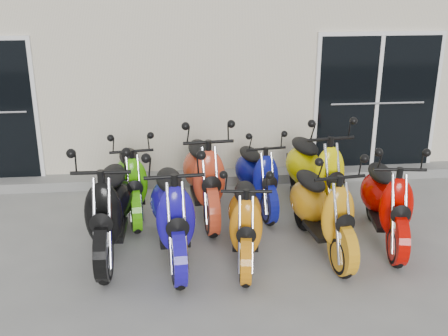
% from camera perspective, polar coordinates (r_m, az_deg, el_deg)
% --- Properties ---
extents(ground, '(80.00, 80.00, 0.00)m').
position_cam_1_polar(ground, '(7.15, 0.48, -7.31)').
color(ground, gray).
rests_on(ground, ground).
extents(building, '(14.00, 6.00, 3.20)m').
position_cam_1_polar(building, '(11.65, -2.29, 11.74)').
color(building, beige).
rests_on(building, ground).
extents(front_step, '(14.00, 0.40, 0.15)m').
position_cam_1_polar(front_step, '(8.96, -0.90, -0.95)').
color(front_step, gray).
rests_on(front_step, ground).
extents(door_left, '(1.07, 0.08, 2.22)m').
position_cam_1_polar(door_left, '(9.07, -21.71, 5.74)').
color(door_left, black).
rests_on(door_left, front_step).
extents(door_right, '(2.02, 0.08, 2.22)m').
position_cam_1_polar(door_right, '(9.32, 15.24, 6.81)').
color(door_right, black).
rests_on(door_right, front_step).
extents(scooter_front_black, '(0.79, 2.03, 1.48)m').
position_cam_1_polar(scooter_front_black, '(6.69, -11.60, -2.75)').
color(scooter_front_black, black).
rests_on(scooter_front_black, ground).
extents(scooter_front_blue, '(0.87, 2.05, 1.48)m').
position_cam_1_polar(scooter_front_blue, '(6.48, -5.30, -3.20)').
color(scooter_front_blue, '#190EA0').
rests_on(scooter_front_blue, ground).
extents(scooter_front_orange_a, '(0.82, 1.77, 1.26)m').
position_cam_1_polar(scooter_front_orange_a, '(6.45, 2.19, -4.26)').
color(scooter_front_orange_a, orange).
rests_on(scooter_front_orange_a, ground).
extents(scooter_front_orange_b, '(0.90, 1.92, 1.36)m').
position_cam_1_polar(scooter_front_orange_b, '(6.72, 9.99, -3.07)').
color(scooter_front_orange_b, orange).
rests_on(scooter_front_orange_b, ground).
extents(scooter_front_red, '(0.91, 1.93, 1.37)m').
position_cam_1_polar(scooter_front_red, '(7.13, 16.26, -2.17)').
color(scooter_front_red, '#C00600').
rests_on(scooter_front_red, ground).
extents(scooter_back_green, '(0.85, 1.82, 1.29)m').
position_cam_1_polar(scooter_back_green, '(7.72, -9.43, -0.21)').
color(scooter_back_green, '#44B109').
rests_on(scooter_back_green, ground).
extents(scooter_back_red, '(0.88, 2.05, 1.48)m').
position_cam_1_polar(scooter_back_red, '(7.57, -2.07, 0.37)').
color(scooter_back_red, red).
rests_on(scooter_back_red, ground).
extents(scooter_back_blue, '(0.83, 1.75, 1.25)m').
position_cam_1_polar(scooter_back_blue, '(7.83, 3.37, 0.14)').
color(scooter_back_blue, navy).
rests_on(scooter_back_blue, ground).
extents(scooter_back_yellow, '(0.97, 2.06, 1.47)m').
position_cam_1_polar(scooter_back_yellow, '(7.82, 9.29, 0.73)').
color(scooter_back_yellow, '#FFF102').
rests_on(scooter_back_yellow, ground).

